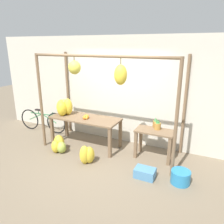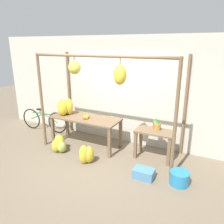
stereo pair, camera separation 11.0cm
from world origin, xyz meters
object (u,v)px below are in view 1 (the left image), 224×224
(fruit_crate_white, at_px, (145,173))
(banana_pile_on_table, at_px, (64,107))
(banana_pile_ground_left, at_px, (59,145))
(blue_bucket, at_px, (180,177))
(banana_pile_ground_right, at_px, (87,155))
(parked_bicycle, at_px, (43,121))
(orange_pile, at_px, (86,117))
(pineapple_cluster, at_px, (157,124))

(fruit_crate_white, bearing_deg, banana_pile_on_table, 164.16)
(banana_pile_ground_left, distance_m, blue_bucket, 2.95)
(blue_bucket, bearing_deg, banana_pile_ground_right, -176.57)
(banana_pile_ground_left, height_order, banana_pile_ground_right, banana_pile_ground_right)
(banana_pile_on_table, bearing_deg, blue_bucket, -10.70)
(parked_bicycle, bearing_deg, fruit_crate_white, -16.07)
(parked_bicycle, bearing_deg, banana_pile_ground_right, -24.99)
(banana_pile_on_table, relative_size, parked_bicycle, 0.29)
(banana_pile_on_table, height_order, fruit_crate_white, banana_pile_on_table)
(parked_bicycle, bearing_deg, blue_bucket, -12.24)
(blue_bucket, bearing_deg, banana_pile_on_table, 169.30)
(banana_pile_ground_left, relative_size, fruit_crate_white, 1.24)
(orange_pile, relative_size, pineapple_cluster, 0.98)
(banana_pile_ground_right, height_order, parked_bicycle, parked_bicycle)
(pineapple_cluster, height_order, fruit_crate_white, pineapple_cluster)
(orange_pile, relative_size, banana_pile_ground_left, 0.51)
(banana_pile_ground_right, distance_m, blue_bucket, 2.02)
(banana_pile_ground_left, relative_size, banana_pile_ground_right, 1.16)
(orange_pile, distance_m, blue_bucket, 2.62)
(pineapple_cluster, bearing_deg, parked_bicycle, 179.57)
(pineapple_cluster, bearing_deg, banana_pile_ground_left, -159.22)
(banana_pile_on_table, xyz_separation_m, banana_pile_ground_right, (1.15, -0.72, -0.78))
(banana_pile_ground_right, xyz_separation_m, fruit_crate_white, (1.34, 0.01, -0.10))
(banana_pile_on_table, relative_size, orange_pile, 1.88)
(pineapple_cluster, relative_size, blue_bucket, 0.70)
(pineapple_cluster, bearing_deg, blue_bucket, -50.70)
(orange_pile, distance_m, pineapple_cluster, 1.75)
(blue_bucket, bearing_deg, orange_pile, 166.73)
(orange_pile, height_order, blue_bucket, orange_pile)
(blue_bucket, relative_size, parked_bicycle, 0.23)
(banana_pile_ground_left, height_order, blue_bucket, banana_pile_ground_left)
(orange_pile, xyz_separation_m, parked_bicycle, (-1.79, 0.34, -0.48))
(orange_pile, bearing_deg, banana_pile_on_table, 178.60)
(fruit_crate_white, bearing_deg, pineapple_cluster, 93.32)
(pineapple_cluster, xyz_separation_m, banana_pile_ground_right, (-1.28, -1.02, -0.60))
(pineapple_cluster, relative_size, fruit_crate_white, 0.64)
(banana_pile_on_table, distance_m, banana_pile_ground_right, 1.56)
(fruit_crate_white, bearing_deg, orange_pile, 158.92)
(banana_pile_ground_right, bearing_deg, banana_pile_on_table, 147.94)
(banana_pile_ground_right, distance_m, fruit_crate_white, 1.34)
(orange_pile, bearing_deg, banana_pile_ground_left, -133.19)
(banana_pile_ground_right, xyz_separation_m, parked_bicycle, (-2.24, 1.04, 0.14))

